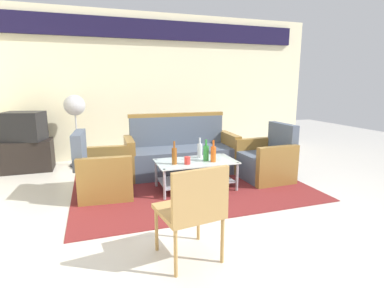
{
  "coord_description": "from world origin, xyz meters",
  "views": [
    {
      "loc": [
        -1.37,
        -3.0,
        1.47
      ],
      "look_at": [
        -0.11,
        0.79,
        0.65
      ],
      "focal_mm": 27.93,
      "sensor_mm": 36.0,
      "label": 1
    }
  ],
  "objects_px": {
    "wicker_chair": "(193,206)",
    "armchair_right": "(266,161)",
    "bottle_green": "(206,153)",
    "armchair_left": "(103,174)",
    "bottle_clear": "(200,150)",
    "bottle_brown": "(174,156)",
    "coffee_table": "(196,170)",
    "cup": "(187,160)",
    "bottle_orange": "(213,154)",
    "tv_stand": "(27,156)",
    "couch": "(181,154)",
    "television": "(24,126)",
    "pedestal_fan": "(75,109)"
  },
  "relations": [
    {
      "from": "wicker_chair",
      "to": "armchair_right",
      "type": "bearing_deg",
      "value": 35.68
    },
    {
      "from": "bottle_green",
      "to": "armchair_left",
      "type": "bearing_deg",
      "value": 171.34
    },
    {
      "from": "bottle_clear",
      "to": "bottle_brown",
      "type": "relative_size",
      "value": 0.94
    },
    {
      "from": "armchair_right",
      "to": "coffee_table",
      "type": "xyz_separation_m",
      "value": [
        -1.18,
        -0.08,
        -0.02
      ]
    },
    {
      "from": "armchair_left",
      "to": "bottle_brown",
      "type": "bearing_deg",
      "value": 78.35
    },
    {
      "from": "bottle_green",
      "to": "cup",
      "type": "bearing_deg",
      "value": -161.4
    },
    {
      "from": "coffee_table",
      "to": "cup",
      "type": "distance_m",
      "value": 0.28
    },
    {
      "from": "bottle_orange",
      "to": "tv_stand",
      "type": "bearing_deg",
      "value": 144.38
    },
    {
      "from": "couch",
      "to": "tv_stand",
      "type": "height_order",
      "value": "couch"
    },
    {
      "from": "bottle_green",
      "to": "cup",
      "type": "relative_size",
      "value": 2.96
    },
    {
      "from": "television",
      "to": "wicker_chair",
      "type": "distance_m",
      "value": 3.88
    },
    {
      "from": "bottle_green",
      "to": "television",
      "type": "bearing_deg",
      "value": 144.98
    },
    {
      "from": "armchair_right",
      "to": "wicker_chair",
      "type": "xyz_separation_m",
      "value": [
        -1.77,
        -1.72,
        0.21
      ]
    },
    {
      "from": "bottle_clear",
      "to": "pedestal_fan",
      "type": "relative_size",
      "value": 0.23
    },
    {
      "from": "couch",
      "to": "coffee_table",
      "type": "xyz_separation_m",
      "value": [
        -0.03,
        -0.83,
        -0.04
      ]
    },
    {
      "from": "coffee_table",
      "to": "bottle_brown",
      "type": "height_order",
      "value": "bottle_brown"
    },
    {
      "from": "armchair_left",
      "to": "coffee_table",
      "type": "bearing_deg",
      "value": 85.74
    },
    {
      "from": "armchair_right",
      "to": "bottle_orange",
      "type": "distance_m",
      "value": 1.01
    },
    {
      "from": "armchair_right",
      "to": "pedestal_fan",
      "type": "distance_m",
      "value": 3.37
    },
    {
      "from": "bottle_green",
      "to": "tv_stand",
      "type": "xyz_separation_m",
      "value": [
        -2.56,
        1.79,
        -0.26
      ]
    },
    {
      "from": "coffee_table",
      "to": "tv_stand",
      "type": "bearing_deg",
      "value": 143.83
    },
    {
      "from": "armchair_right",
      "to": "pedestal_fan",
      "type": "bearing_deg",
      "value": 55.99
    },
    {
      "from": "couch",
      "to": "wicker_chair",
      "type": "relative_size",
      "value": 2.17
    },
    {
      "from": "bottle_green",
      "to": "wicker_chair",
      "type": "relative_size",
      "value": 0.35
    },
    {
      "from": "armchair_right",
      "to": "bottle_clear",
      "type": "relative_size",
      "value": 2.91
    },
    {
      "from": "tv_stand",
      "to": "wicker_chair",
      "type": "height_order",
      "value": "wicker_chair"
    },
    {
      "from": "couch",
      "to": "bottle_brown",
      "type": "height_order",
      "value": "couch"
    },
    {
      "from": "armchair_right",
      "to": "bottle_clear",
      "type": "height_order",
      "value": "armchair_right"
    },
    {
      "from": "tv_stand",
      "to": "cup",
      "type": "bearing_deg",
      "value": -40.01
    },
    {
      "from": "armchair_left",
      "to": "bottle_green",
      "type": "relative_size",
      "value": 2.87
    },
    {
      "from": "bottle_orange",
      "to": "wicker_chair",
      "type": "distance_m",
      "value": 1.72
    },
    {
      "from": "coffee_table",
      "to": "bottle_brown",
      "type": "distance_m",
      "value": 0.42
    },
    {
      "from": "armchair_right",
      "to": "television",
      "type": "relative_size",
      "value": 1.22
    },
    {
      "from": "armchair_right",
      "to": "pedestal_fan",
      "type": "height_order",
      "value": "pedestal_fan"
    },
    {
      "from": "armchair_left",
      "to": "bottle_clear",
      "type": "xyz_separation_m",
      "value": [
        1.35,
        -0.03,
        0.23
      ]
    },
    {
      "from": "bottle_brown",
      "to": "bottle_clear",
      "type": "bearing_deg",
      "value": 27.43
    },
    {
      "from": "television",
      "to": "wicker_chair",
      "type": "height_order",
      "value": "television"
    },
    {
      "from": "armchair_left",
      "to": "pedestal_fan",
      "type": "xyz_separation_m",
      "value": [
        -0.37,
        1.63,
        0.73
      ]
    },
    {
      "from": "television",
      "to": "armchair_right",
      "type": "bearing_deg",
      "value": 169.96
    },
    {
      "from": "pedestal_fan",
      "to": "armchair_right",
      "type": "bearing_deg",
      "value": -32.03
    },
    {
      "from": "armchair_left",
      "to": "bottle_orange",
      "type": "bearing_deg",
      "value": 82.51
    },
    {
      "from": "bottle_green",
      "to": "pedestal_fan",
      "type": "relative_size",
      "value": 0.23
    },
    {
      "from": "cup",
      "to": "armchair_left",
      "type": "bearing_deg",
      "value": 163.78
    },
    {
      "from": "couch",
      "to": "coffee_table",
      "type": "relative_size",
      "value": 1.65
    },
    {
      "from": "tv_stand",
      "to": "bottle_clear",
      "type": "bearing_deg",
      "value": -32.5
    },
    {
      "from": "couch",
      "to": "television",
      "type": "bearing_deg",
      "value": -19.42
    },
    {
      "from": "bottle_clear",
      "to": "bottle_orange",
      "type": "relative_size",
      "value": 0.98
    },
    {
      "from": "armchair_left",
      "to": "pedestal_fan",
      "type": "relative_size",
      "value": 0.67
    },
    {
      "from": "coffee_table",
      "to": "bottle_brown",
      "type": "relative_size",
      "value": 3.53
    },
    {
      "from": "coffee_table",
      "to": "bottle_clear",
      "type": "bearing_deg",
      "value": 53.66
    }
  ]
}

